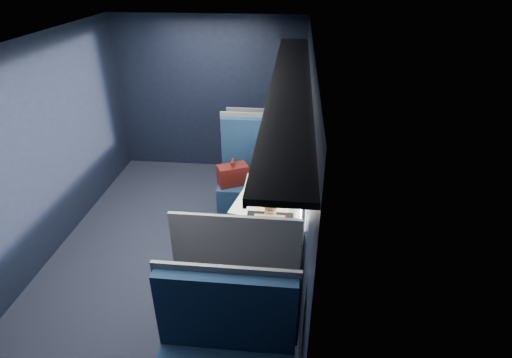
# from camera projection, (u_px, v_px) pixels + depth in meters

# --- Properties ---
(ground) EXTENTS (2.80, 4.20, 0.01)m
(ground) POSITION_uv_depth(u_px,v_px,m) (180.00, 246.00, 4.70)
(ground) COLOR black
(room_shell) EXTENTS (3.00, 4.40, 2.40)m
(room_shell) POSITION_uv_depth(u_px,v_px,m) (169.00, 129.00, 3.97)
(room_shell) COLOR black
(room_shell) RESTS_ON ground
(table) EXTENTS (0.62, 1.00, 0.74)m
(table) POSITION_uv_depth(u_px,v_px,m) (268.00, 203.00, 4.28)
(table) COLOR #54565E
(table) RESTS_ON ground
(seat_bay_near) EXTENTS (1.05, 0.62, 1.26)m
(seat_bay_near) POSITION_uv_depth(u_px,v_px,m) (257.00, 181.00, 5.17)
(seat_bay_near) COLOR #0C1D37
(seat_bay_near) RESTS_ON ground
(seat_bay_far) EXTENTS (1.04, 0.62, 1.26)m
(seat_bay_far) POSITION_uv_depth(u_px,v_px,m) (241.00, 276.00, 3.66)
(seat_bay_far) COLOR #0C1D37
(seat_bay_far) RESTS_ON ground
(seat_row_front) EXTENTS (1.04, 0.51, 1.16)m
(seat_row_front) POSITION_uv_depth(u_px,v_px,m) (265.00, 152.00, 5.98)
(seat_row_front) COLOR #0C1D37
(seat_row_front) RESTS_ON ground
(man) EXTENTS (0.53, 0.56, 1.32)m
(man) POSITION_uv_depth(u_px,v_px,m) (278.00, 168.00, 4.86)
(man) COLOR black
(man) RESTS_ON ground
(woman) EXTENTS (0.53, 0.56, 1.32)m
(woman) POSITION_uv_depth(u_px,v_px,m) (270.00, 239.00, 3.63)
(woman) COLOR black
(woman) RESTS_ON ground
(papers) EXTENTS (0.67, 0.85, 0.01)m
(papers) POSITION_uv_depth(u_px,v_px,m) (263.00, 198.00, 4.22)
(papers) COLOR white
(papers) RESTS_ON table
(laptop) EXTENTS (0.23, 0.30, 0.22)m
(laptop) POSITION_uv_depth(u_px,v_px,m) (285.00, 187.00, 4.30)
(laptop) COLOR silver
(laptop) RESTS_ON table
(bottle_small) EXTENTS (0.07, 0.07, 0.23)m
(bottle_small) POSITION_uv_depth(u_px,v_px,m) (290.00, 171.00, 4.54)
(bottle_small) COLOR silver
(bottle_small) RESTS_ON table
(cup) EXTENTS (0.06, 0.06, 0.08)m
(cup) POSITION_uv_depth(u_px,v_px,m) (297.00, 175.00, 4.58)
(cup) COLOR white
(cup) RESTS_ON table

